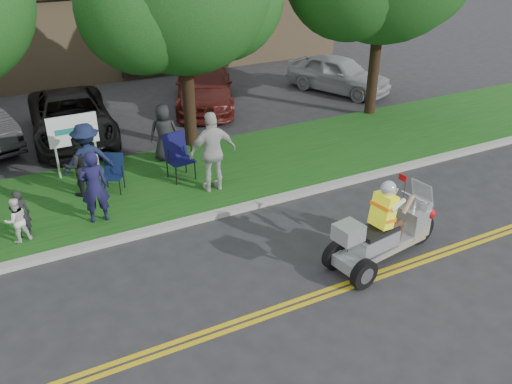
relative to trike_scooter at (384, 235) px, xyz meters
name	(u,v)px	position (x,y,z in m)	size (l,w,h in m)	color
ground	(304,281)	(-1.73, 0.14, -0.64)	(120.00, 120.00, 0.00)	#28282B
centerline_near	(321,298)	(-1.73, -0.44, -0.64)	(60.00, 0.10, 0.01)	gold
centerline_far	(316,293)	(-1.73, -0.28, -0.64)	(60.00, 0.10, 0.01)	gold
curb	(236,209)	(-1.73, 3.19, -0.58)	(60.00, 0.25, 0.12)	#A8A89E
grass_verge	(202,174)	(-1.73, 5.34, -0.59)	(60.00, 4.00, 0.10)	#164D14
commercial_building	(127,13)	(0.27, 19.12, 1.37)	(18.00, 8.20, 4.00)	#9E7F5B
business_sign	(73,134)	(-4.63, 6.74, 0.62)	(1.25, 0.06, 1.75)	silver
trike_scooter	(384,235)	(0.00, 0.00, 0.00)	(2.81, 1.06, 1.84)	black
lawn_chair_a	(113,170)	(-4.01, 5.44, -0.01)	(0.68, 0.69, 0.94)	black
lawn_chair_b	(178,153)	(-2.33, 5.39, 0.13)	(0.70, 0.72, 1.19)	black
spectator_adult_left	(94,187)	(-4.73, 4.10, 0.31)	(0.62, 0.41, 1.69)	#18163F
spectator_adult_mid	(79,166)	(-4.77, 5.57, 0.22)	(0.74, 0.58, 1.52)	black
spectator_adult_right	(213,152)	(-1.80, 4.32, 0.48)	(1.19, 0.49, 2.03)	beige
spectator_chair_a	(88,159)	(-4.55, 5.51, 0.37)	(1.17, 0.67, 1.81)	#151D3B
spectator_chair_b	(164,133)	(-2.28, 6.57, 0.27)	(0.79, 0.51, 1.61)	black
child_left	(20,214)	(-6.30, 4.17, 0.02)	(0.40, 0.26, 1.10)	black
child_right	(16,220)	(-6.41, 4.01, -0.03)	(0.49, 0.38, 1.00)	white
parked_car_mid	(71,118)	(-4.23, 9.61, 0.06)	(2.32, 5.03, 1.40)	black
parked_car_right	(204,86)	(0.63, 10.77, 0.07)	(1.99, 4.88, 1.42)	#551813
parked_car_far_right	(338,74)	(5.88, 9.93, 0.06)	(1.65, 4.10, 1.40)	#A6A8AD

